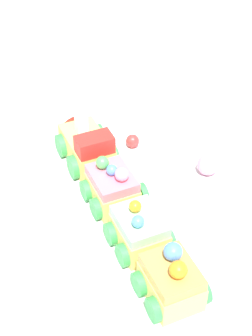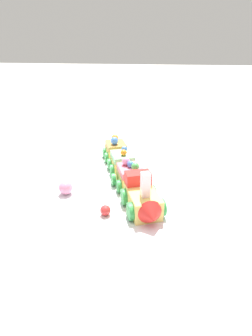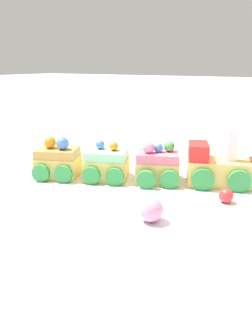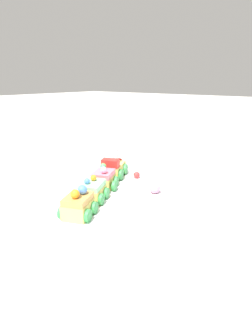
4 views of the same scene
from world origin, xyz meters
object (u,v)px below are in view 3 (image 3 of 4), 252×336
(gumball_pink, at_px, (151,210))
(gumball_red, at_px, (226,196))
(cake_car_strawberry, at_px, (158,166))
(cake_train_locomotive, at_px, (224,169))
(cake_car_caramel, at_px, (58,162))
(cake_car_mint, at_px, (107,165))

(gumball_pink, xyz_separation_m, gumball_red, (0.06, 0.11, -0.01))
(cake_car_strawberry, relative_size, gumball_red, 4.43)
(cake_train_locomotive, bearing_deg, cake_car_strawberry, -179.97)
(cake_train_locomotive, xyz_separation_m, cake_car_strawberry, (-0.10, -0.04, -0.00))
(cake_train_locomotive, relative_size, gumball_pink, 4.35)
(cake_car_strawberry, height_order, cake_car_caramel, cake_car_caramel)
(gumball_red, bearing_deg, cake_car_caramel, -172.37)
(cake_car_caramel, bearing_deg, cake_train_locomotive, 0.06)
(gumball_red, bearing_deg, cake_car_strawberry, 165.97)
(cake_train_locomotive, xyz_separation_m, gumball_red, (0.02, -0.07, -0.02))
(cake_train_locomotive, bearing_deg, cake_car_mint, 179.96)
(gumball_pink, height_order, gumball_red, gumball_pink)
(cake_car_strawberry, bearing_deg, cake_train_locomotive, 0.03)
(cake_car_strawberry, relative_size, cake_car_caramel, 1.00)
(cake_car_strawberry, xyz_separation_m, cake_car_caramel, (-0.16, -0.07, 0.00))
(cake_car_mint, bearing_deg, gumball_pink, -59.88)
(cake_car_strawberry, relative_size, gumball_pink, 2.98)
(gumball_red, bearing_deg, cake_car_mint, -178.95)
(cake_car_mint, relative_size, cake_car_caramel, 1.00)
(cake_train_locomotive, height_order, cake_car_strawberry, cake_train_locomotive)
(gumball_pink, bearing_deg, cake_car_strawberry, 112.63)
(cake_train_locomotive, height_order, cake_car_mint, cake_train_locomotive)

